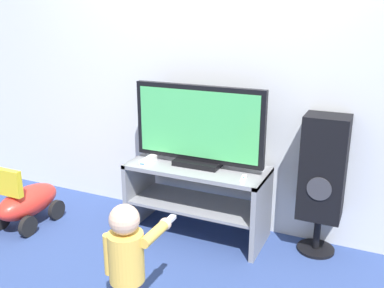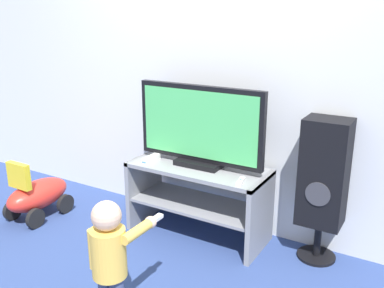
% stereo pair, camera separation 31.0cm
% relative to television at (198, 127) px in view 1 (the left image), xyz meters
% --- Properties ---
extents(ground_plane, '(16.00, 16.00, 0.00)m').
position_rel_television_xyz_m(ground_plane, '(0.00, -0.25, -0.87)').
color(ground_plane, navy).
extents(wall_back, '(10.00, 0.06, 2.60)m').
position_rel_television_xyz_m(wall_back, '(0.00, 0.29, 0.43)').
color(wall_back, silver).
rests_on(wall_back, ground_plane).
extents(tv_stand, '(1.07, 0.46, 0.57)m').
position_rel_television_xyz_m(tv_stand, '(0.00, -0.02, -0.50)').
color(tv_stand, gray).
rests_on(tv_stand, ground_plane).
extents(television, '(1.02, 0.20, 0.61)m').
position_rel_television_xyz_m(television, '(0.00, 0.00, 0.00)').
color(television, black).
rests_on(television, tv_stand).
extents(game_console, '(0.06, 0.18, 0.04)m').
position_rel_television_xyz_m(game_console, '(-0.37, -0.12, -0.28)').
color(game_console, white).
rests_on(game_console, tv_stand).
extents(remote_primary, '(0.06, 0.13, 0.03)m').
position_rel_television_xyz_m(remote_primary, '(0.41, -0.16, -0.29)').
color(remote_primary, white).
rests_on(remote_primary, tv_stand).
extents(child, '(0.28, 0.44, 0.75)m').
position_rel_television_xyz_m(child, '(0.10, -1.14, -0.43)').
color(child, '#3F4C72').
rests_on(child, ground_plane).
extents(speaker_tower, '(0.30, 0.27, 1.02)m').
position_rel_television_xyz_m(speaker_tower, '(0.90, 0.12, -0.24)').
color(speaker_tower, black).
rests_on(speaker_tower, ground_plane).
extents(ride_on_toy, '(0.33, 0.59, 0.53)m').
position_rel_television_xyz_m(ride_on_toy, '(-1.33, -0.46, -0.67)').
color(ride_on_toy, red).
rests_on(ride_on_toy, ground_plane).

